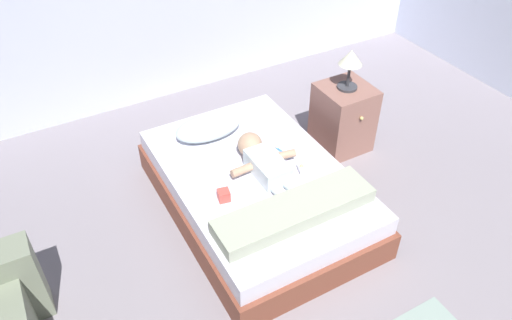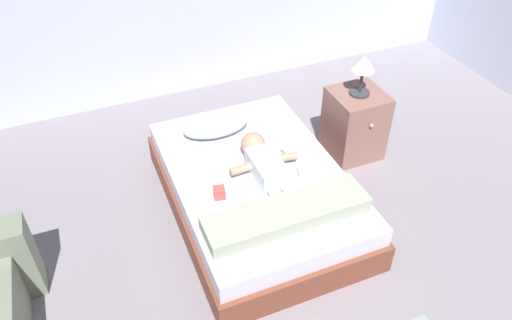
{
  "view_description": "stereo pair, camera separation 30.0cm",
  "coord_description": "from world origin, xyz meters",
  "px_view_note": "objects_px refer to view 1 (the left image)",
  "views": [
    {
      "loc": [
        -1.27,
        -1.16,
        2.62
      ],
      "look_at": [
        0.01,
        1.13,
        0.46
      ],
      "focal_mm": 34.75,
      "sensor_mm": 36.0,
      "label": 1
    },
    {
      "loc": [
        -1.0,
        -1.29,
        2.62
      ],
      "look_at": [
        0.01,
        1.13,
        0.46
      ],
      "focal_mm": 34.75,
      "sensor_mm": 36.0,
      "label": 2
    }
  ],
  "objects_px": {
    "baby": "(263,161)",
    "lamp": "(351,61)",
    "nightstand": "(343,118)",
    "pillow": "(209,127)",
    "toothbrush": "(282,152)",
    "baby_bottle": "(301,168)",
    "toy_block": "(224,195)",
    "bed": "(256,190)"
  },
  "relations": [
    {
      "from": "baby",
      "to": "lamp",
      "type": "bearing_deg",
      "value": 18.79
    },
    {
      "from": "nightstand",
      "to": "pillow",
      "type": "bearing_deg",
      "value": 168.67
    },
    {
      "from": "toothbrush",
      "to": "baby",
      "type": "bearing_deg",
      "value": -156.54
    },
    {
      "from": "baby",
      "to": "baby_bottle",
      "type": "bearing_deg",
      "value": -34.15
    },
    {
      "from": "baby",
      "to": "toy_block",
      "type": "height_order",
      "value": "baby"
    },
    {
      "from": "lamp",
      "to": "baby_bottle",
      "type": "bearing_deg",
      "value": -146.89
    },
    {
      "from": "baby",
      "to": "baby_bottle",
      "type": "distance_m",
      "value": 0.27
    },
    {
      "from": "lamp",
      "to": "toothbrush",
      "type": "bearing_deg",
      "value": -162.6
    },
    {
      "from": "nightstand",
      "to": "lamp",
      "type": "relative_size",
      "value": 1.72
    },
    {
      "from": "baby",
      "to": "nightstand",
      "type": "relative_size",
      "value": 1.22
    },
    {
      "from": "bed",
      "to": "baby",
      "type": "xyz_separation_m",
      "value": [
        0.05,
        -0.0,
        0.26
      ]
    },
    {
      "from": "toy_block",
      "to": "pillow",
      "type": "bearing_deg",
      "value": 72.84
    },
    {
      "from": "bed",
      "to": "lamp",
      "type": "bearing_deg",
      "value": 17.69
    },
    {
      "from": "pillow",
      "to": "baby_bottle",
      "type": "xyz_separation_m",
      "value": [
        0.39,
        -0.7,
        -0.05
      ]
    },
    {
      "from": "baby",
      "to": "toy_block",
      "type": "distance_m",
      "value": 0.4
    },
    {
      "from": "bed",
      "to": "nightstand",
      "type": "xyz_separation_m",
      "value": [
        1.0,
        0.32,
        0.11
      ]
    },
    {
      "from": "pillow",
      "to": "lamp",
      "type": "bearing_deg",
      "value": -11.33
    },
    {
      "from": "toy_block",
      "to": "baby_bottle",
      "type": "relative_size",
      "value": 0.92
    },
    {
      "from": "toothbrush",
      "to": "baby_bottle",
      "type": "xyz_separation_m",
      "value": [
        0.01,
        -0.24,
        0.02
      ]
    },
    {
      "from": "nightstand",
      "to": "baby_bottle",
      "type": "xyz_separation_m",
      "value": [
        -0.73,
        -0.47,
        0.1
      ]
    },
    {
      "from": "baby",
      "to": "nightstand",
      "type": "distance_m",
      "value": 1.02
    },
    {
      "from": "nightstand",
      "to": "lamp",
      "type": "height_order",
      "value": "lamp"
    },
    {
      "from": "lamp",
      "to": "pillow",
      "type": "bearing_deg",
      "value": 168.67
    },
    {
      "from": "baby_bottle",
      "to": "toy_block",
      "type": "bearing_deg",
      "value": 179.44
    },
    {
      "from": "bed",
      "to": "toy_block",
      "type": "height_order",
      "value": "toy_block"
    },
    {
      "from": "bed",
      "to": "baby",
      "type": "bearing_deg",
      "value": -3.44
    },
    {
      "from": "lamp",
      "to": "baby_bottle",
      "type": "xyz_separation_m",
      "value": [
        -0.73,
        -0.48,
        -0.42
      ]
    },
    {
      "from": "bed",
      "to": "nightstand",
      "type": "height_order",
      "value": "nightstand"
    },
    {
      "from": "bed",
      "to": "lamp",
      "type": "distance_m",
      "value": 1.23
    },
    {
      "from": "nightstand",
      "to": "bed",
      "type": "bearing_deg",
      "value": -162.31
    },
    {
      "from": "pillow",
      "to": "toy_block",
      "type": "xyz_separation_m",
      "value": [
        -0.21,
        -0.69,
        -0.04
      ]
    },
    {
      "from": "baby",
      "to": "lamp",
      "type": "distance_m",
      "value": 1.07
    },
    {
      "from": "toothbrush",
      "to": "lamp",
      "type": "xyz_separation_m",
      "value": [
        0.74,
        0.23,
        0.44
      ]
    },
    {
      "from": "bed",
      "to": "baby_bottle",
      "type": "height_order",
      "value": "baby_bottle"
    },
    {
      "from": "bed",
      "to": "baby_bottle",
      "type": "xyz_separation_m",
      "value": [
        0.28,
        -0.15,
        0.21
      ]
    },
    {
      "from": "pillow",
      "to": "nightstand",
      "type": "height_order",
      "value": "nightstand"
    },
    {
      "from": "bed",
      "to": "toothbrush",
      "type": "height_order",
      "value": "toothbrush"
    },
    {
      "from": "bed",
      "to": "toothbrush",
      "type": "bearing_deg",
      "value": 18.52
    },
    {
      "from": "bed",
      "to": "nightstand",
      "type": "distance_m",
      "value": 1.06
    },
    {
      "from": "lamp",
      "to": "baby",
      "type": "bearing_deg",
      "value": -161.21
    },
    {
      "from": "pillow",
      "to": "lamp",
      "type": "relative_size",
      "value": 1.58
    },
    {
      "from": "baby_bottle",
      "to": "lamp",
      "type": "bearing_deg",
      "value": 33.11
    }
  ]
}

